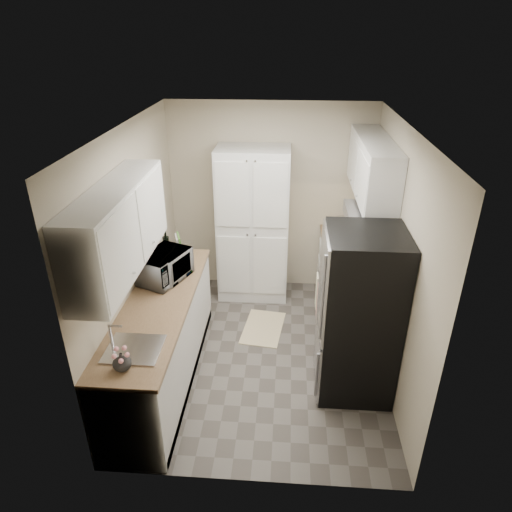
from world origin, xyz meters
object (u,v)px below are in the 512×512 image
at_px(refrigerator, 359,315).
at_px(pantry_cabinet, 253,225).
at_px(microwave, 164,267).
at_px(wine_bottle, 166,244).
at_px(electric_range, 350,302).
at_px(toaster_oven, 350,226).

bearing_deg(refrigerator, pantry_cabinet, 123.46).
relative_size(microwave, wine_bottle, 1.89).
bearing_deg(electric_range, wine_bottle, 175.41).
height_order(refrigerator, microwave, refrigerator).
bearing_deg(microwave, wine_bottle, 34.37).
height_order(pantry_cabinet, microwave, pantry_cabinet).
distance_m(pantry_cabinet, toaster_oven, 1.24).
relative_size(electric_range, wine_bottle, 3.91).
distance_m(refrigerator, wine_bottle, 2.30).
distance_m(pantry_cabinet, microwave, 1.54).
bearing_deg(toaster_oven, pantry_cabinet, 160.18).
xyz_separation_m(microwave, toaster_oven, (2.06, 1.33, -0.06)).
xyz_separation_m(refrigerator, wine_bottle, (-2.08, 0.97, 0.21)).
bearing_deg(pantry_cabinet, refrigerator, -56.54).
height_order(microwave, toaster_oven, microwave).
xyz_separation_m(pantry_cabinet, toaster_oven, (1.24, 0.02, 0.02)).
bearing_deg(microwave, pantry_cabinet, -10.08).
xyz_separation_m(electric_range, wine_bottle, (-2.11, 0.17, 0.59)).
relative_size(electric_range, toaster_oven, 3.44).
bearing_deg(electric_range, pantry_cabinet, 141.78).
bearing_deg(toaster_oven, wine_bottle, 178.74).
height_order(electric_range, wine_bottle, wine_bottle).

